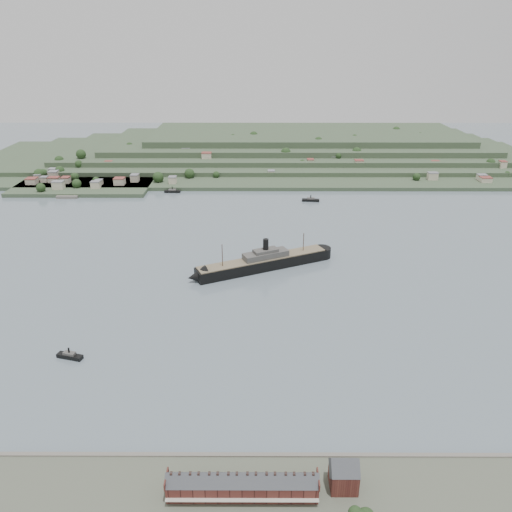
{
  "coord_description": "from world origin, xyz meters",
  "views": [
    {
      "loc": [
        -4.61,
        -300.05,
        156.83
      ],
      "look_at": [
        -5.65,
        30.0,
        10.61
      ],
      "focal_mm": 35.0,
      "sensor_mm": 36.0,
      "label": 1
    }
  ],
  "objects_px": {
    "steamship": "(260,263)",
    "tugboat": "(70,356)",
    "terrace_row": "(242,485)",
    "gabled_building": "(344,474)"
  },
  "relations": [
    {
      "from": "steamship",
      "to": "tugboat",
      "type": "xyz_separation_m",
      "value": [
        -101.0,
        -110.33,
        -3.52
      ]
    },
    {
      "from": "terrace_row",
      "to": "gabled_building",
      "type": "height_order",
      "value": "gabled_building"
    },
    {
      "from": "terrace_row",
      "to": "tugboat",
      "type": "relative_size",
      "value": 3.79
    },
    {
      "from": "steamship",
      "to": "tugboat",
      "type": "bearing_deg",
      "value": -132.47
    },
    {
      "from": "terrace_row",
      "to": "gabled_building",
      "type": "bearing_deg",
      "value": 6.12
    },
    {
      "from": "gabled_building",
      "to": "steamship",
      "type": "height_order",
      "value": "steamship"
    },
    {
      "from": "terrace_row",
      "to": "steamship",
      "type": "distance_m",
      "value": 198.11
    },
    {
      "from": "terrace_row",
      "to": "steamship",
      "type": "xyz_separation_m",
      "value": [
        6.92,
        197.99,
        -1.77
      ]
    },
    {
      "from": "steamship",
      "to": "tugboat",
      "type": "height_order",
      "value": "steamship"
    },
    {
      "from": "gabled_building",
      "to": "tugboat",
      "type": "xyz_separation_m",
      "value": [
        -131.58,
        83.63,
        -6.63
      ]
    }
  ]
}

